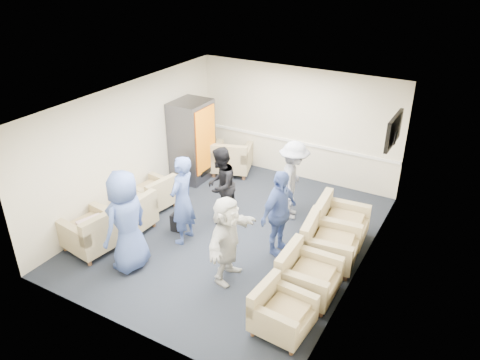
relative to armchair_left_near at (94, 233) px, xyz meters
The scene contains 25 objects.
floor 2.66m from the armchair_left_near, 41.51° to the left, with size 6.00×6.00×0.00m, color black.
ceiling 3.52m from the armchair_left_near, 41.51° to the left, with size 6.00×6.00×0.00m, color white.
back_wall 5.23m from the armchair_left_near, 67.43° to the left, with size 5.00×0.02×2.70m, color beige.
front_wall 2.54m from the armchair_left_near, 32.44° to the right, with size 5.00×0.02×2.70m, color beige.
left_wall 2.07m from the armchair_left_near, 106.79° to the left, with size 0.02×6.00×2.70m, color beige.
right_wall 4.90m from the armchair_left_near, 21.32° to the left, with size 0.02×6.00×2.70m, color beige.
chair_rail 5.15m from the armchair_left_near, 67.34° to the left, with size 4.98×0.04×0.06m, color white.
tv 5.90m from the armchair_left_near, 38.80° to the left, with size 0.10×1.00×0.58m.
armchair_left_near is the anchor object (origin of this frame).
armchair_left_mid 0.83m from the armchair_left_near, 81.04° to the left, with size 0.91×0.91×0.71m.
armchair_left_far 1.76m from the armchair_left_near, 90.66° to the left, with size 0.94×0.94×0.65m.
armchair_right_near 3.88m from the armchair_left_near, ahead, with size 0.84×0.84×0.63m.
armchair_right_midnear 3.98m from the armchair_left_near, 11.20° to the left, with size 0.89×0.89×0.70m.
armchair_right_midfar 4.28m from the armchair_left_near, 24.37° to the left, with size 1.02×1.02×0.73m.
armchair_right_far 4.60m from the armchair_left_near, 33.45° to the left, with size 0.99×0.99×0.73m.
armchair_corner 4.13m from the armchair_left_near, 82.37° to the left, with size 1.17×1.17×0.74m.
vending_machine 3.47m from the armchair_left_near, 92.01° to the left, with size 0.79×0.92×1.94m.
backpack 1.61m from the armchair_left_near, 53.52° to the left, with size 0.28×0.21×0.43m.
pillow 0.19m from the armchair_left_near, 145.87° to the left, with size 0.47×0.36×0.14m, color beige.
person_front_left 1.08m from the armchair_left_near, ahead, with size 0.91×0.59×1.87m, color #425AA0.
person_mid_left 1.75m from the armchair_left_near, 40.86° to the left, with size 0.64×0.42×1.76m, color #425AA0.
person_back_left 2.59m from the armchair_left_near, 54.02° to the left, with size 0.79×0.61×1.62m, color black.
person_back_right 4.02m from the armchair_left_near, 47.31° to the left, with size 1.09×0.62×1.68m, color beige.
person_mid_right 3.45m from the armchair_left_near, 28.37° to the left, with size 0.98×0.41×1.67m, color #425AA0.
person_front_right 2.67m from the armchair_left_near, 11.46° to the left, with size 1.45×0.46×1.56m, color silver.
Camera 1 is at (3.98, -6.73, 5.19)m, focal length 35.00 mm.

